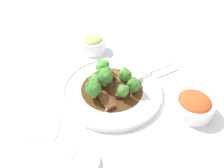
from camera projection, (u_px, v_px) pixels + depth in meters
The scene contains 17 objects.
ground_plane at pixel (112, 92), 0.70m from camera, with size 4.00×4.00×0.00m, color silver.
main_plate at pixel (112, 90), 0.69m from camera, with size 0.32×0.32×0.02m.
beef_strip_0 at pixel (105, 100), 0.64m from camera, with size 0.07×0.08×0.01m.
beef_strip_1 at pixel (116, 75), 0.72m from camera, with size 0.06×0.07×0.01m.
beef_strip_2 at pixel (121, 89), 0.67m from camera, with size 0.04×0.07×0.01m.
broccoli_floret_0 at pixel (105, 76), 0.67m from camera, with size 0.05×0.05×0.06m.
broccoli_floret_1 at pixel (125, 75), 0.68m from camera, with size 0.04×0.04×0.05m.
broccoli_floret_2 at pixel (103, 67), 0.71m from camera, with size 0.05×0.05×0.06m.
broccoli_floret_3 at pixel (93, 88), 0.63m from camera, with size 0.05×0.05×0.06m.
broccoli_floret_4 at pixel (134, 85), 0.65m from camera, with size 0.04×0.04×0.05m.
broccoli_floret_5 at pixel (123, 91), 0.64m from camera, with size 0.03×0.03×0.04m.
broccoli_floret_6 at pixel (95, 79), 0.67m from camera, with size 0.04×0.04×0.05m.
serving_spoon at pixel (138, 76), 0.71m from camera, with size 0.18×0.14×0.01m.
side_bowl_kimchi at pixel (194, 105), 0.62m from camera, with size 0.11×0.11×0.06m.
side_bowl_appetizer at pixel (93, 44), 0.85m from camera, with size 0.10×0.10×0.06m.
sauce_dish at pixel (85, 162), 0.52m from camera, with size 0.07×0.07×0.01m.
paper_napkin at pixel (43, 125), 0.60m from camera, with size 0.09×0.09×0.01m.
Camera 1 is at (-0.06, 0.49, 0.49)m, focal length 35.00 mm.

